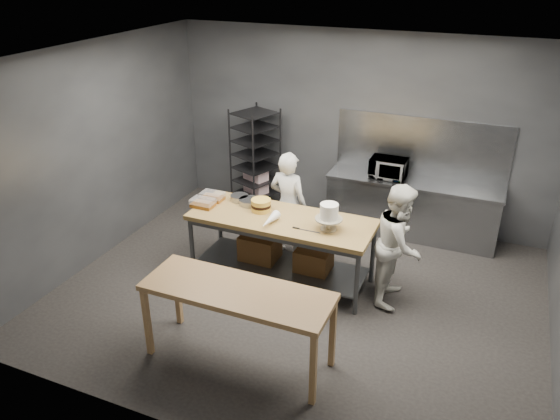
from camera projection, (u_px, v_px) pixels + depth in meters
name	position (u px, v px, depth m)	size (l,w,h in m)	color
ground	(299.00, 293.00, 7.10)	(6.00, 6.00, 0.00)	black
back_wall	(358.00, 129.00, 8.53)	(6.00, 0.04, 3.00)	#4C4F54
work_table	(282.00, 240.00, 7.19)	(2.40, 0.90, 0.92)	olive
near_counter	(237.00, 297.00, 5.62)	(2.00, 0.70, 0.90)	olive
back_counter	(411.00, 208.00, 8.37)	(2.60, 0.60, 0.90)	slate
splashback_panel	(421.00, 147.00, 8.23)	(2.60, 0.02, 0.90)	slate
speed_rack	(256.00, 162.00, 9.04)	(0.80, 0.83, 1.75)	black
chef_behind	(288.00, 205.00, 7.71)	(0.57, 0.37, 1.56)	silver
chef_right	(399.00, 244.00, 6.68)	(0.76, 0.59, 1.56)	silver
microwave	(388.00, 168.00, 8.25)	(0.54, 0.37, 0.30)	black
frosted_cake_stand	(329.00, 214.00, 6.63)	(0.34, 0.34, 0.35)	#A89F86
layer_cake	(261.00, 205.00, 7.18)	(0.26, 0.26, 0.16)	gold
cake_pans	(245.00, 200.00, 7.42)	(0.45, 0.33, 0.07)	gray
piping_bag	(270.00, 220.00, 6.82)	(0.12, 0.12, 0.38)	white
offset_spatula	(303.00, 229.00, 6.72)	(0.36, 0.02, 0.02)	slate
pastry_clamshells	(208.00, 199.00, 7.40)	(0.32, 0.45, 0.11)	#9F6B1F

